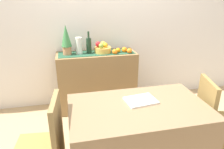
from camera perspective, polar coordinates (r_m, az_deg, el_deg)
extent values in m
cube|color=tan|center=(2.69, 3.40, -17.92)|extent=(6.40, 6.40, 0.02)
cube|color=white|center=(3.25, -1.85, 15.37)|extent=(6.40, 0.06, 2.70)
cube|color=olive|center=(3.20, -4.01, -1.72)|extent=(1.15, 0.42, 0.87)
cube|color=#244F36|center=(3.05, -4.22, 5.87)|extent=(1.08, 0.32, 0.01)
cylinder|color=gold|center=(3.06, -2.51, 6.72)|extent=(0.24, 0.24, 0.08)
sphere|color=gold|center=(3.04, -1.77, 8.01)|extent=(0.07, 0.07, 0.07)
sphere|color=#84A33A|center=(2.99, -2.98, 7.79)|extent=(0.07, 0.07, 0.07)
sphere|color=gold|center=(3.09, -2.43, 8.34)|extent=(0.08, 0.08, 0.08)
sphere|color=red|center=(3.06, -3.77, 8.20)|extent=(0.08, 0.08, 0.08)
cylinder|color=#1B3421|center=(3.01, -6.29, 7.70)|extent=(0.07, 0.07, 0.22)
cylinder|color=#1B3421|center=(2.98, -6.41, 10.63)|extent=(0.03, 0.03, 0.09)
cylinder|color=silver|center=(3.00, -8.95, 7.67)|extent=(0.09, 0.09, 0.24)
cylinder|color=#B27B50|center=(3.01, -12.07, 6.36)|extent=(0.12, 0.12, 0.12)
cone|color=#3A7A41|center=(2.97, -12.38, 10.24)|extent=(0.14, 0.14, 0.30)
sphere|color=orange|center=(3.08, 3.35, 6.74)|extent=(0.08, 0.08, 0.08)
sphere|color=orange|center=(3.06, 1.67, 6.58)|extent=(0.07, 0.07, 0.07)
sphere|color=orange|center=(3.03, 4.74, 6.42)|extent=(0.07, 0.07, 0.07)
sphere|color=orange|center=(2.98, 0.77, 6.23)|extent=(0.07, 0.07, 0.07)
cube|color=#886B4B|center=(2.14, 6.80, -17.09)|extent=(1.26, 0.75, 0.74)
cube|color=white|center=(2.01, 7.81, -6.99)|extent=(0.30, 0.24, 0.02)
cube|color=olive|center=(1.87, -14.84, -12.69)|extent=(0.08, 0.40, 0.45)
cube|color=olive|center=(2.63, 26.48, -15.29)|extent=(0.49, 0.49, 0.45)
cube|color=olive|center=(2.33, 24.26, -6.71)|extent=(0.14, 0.40, 0.45)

